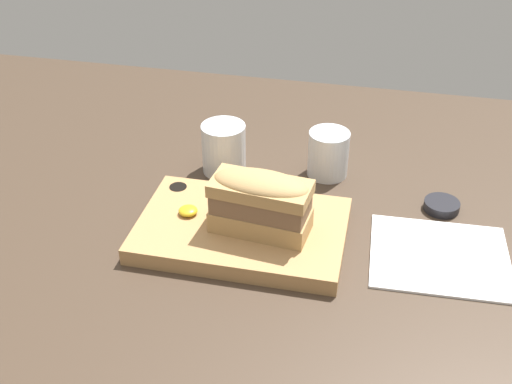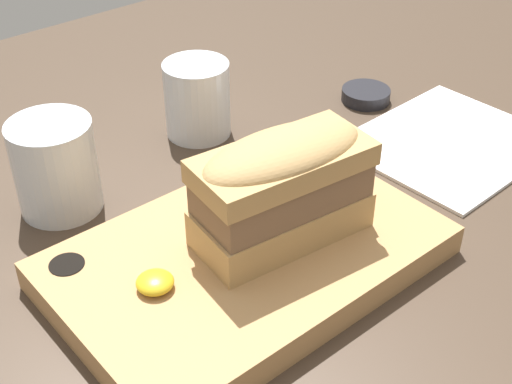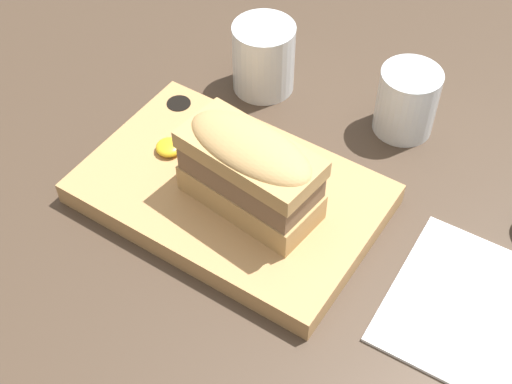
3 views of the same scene
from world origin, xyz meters
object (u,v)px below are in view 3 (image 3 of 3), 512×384
(serving_board, at_px, (233,194))
(sandwich, at_px, (250,169))
(wine_glass, at_px, (406,103))
(napkin, at_px, (496,319))
(water_glass, at_px, (264,61))

(serving_board, distance_m, sandwich, 0.07)
(wine_glass, xyz_separation_m, napkin, (0.19, -0.20, -0.04))
(water_glass, bearing_deg, napkin, -24.15)
(serving_board, relative_size, napkin, 1.51)
(napkin, bearing_deg, sandwich, -174.77)
(sandwich, height_order, napkin, sandwich)
(napkin, bearing_deg, wine_glass, 134.62)
(napkin, bearing_deg, water_glass, 155.85)
(sandwich, distance_m, napkin, 0.28)
(water_glass, height_order, napkin, water_glass)
(water_glass, bearing_deg, sandwich, -60.79)
(serving_board, height_order, napkin, serving_board)
(sandwich, bearing_deg, napkin, 5.23)
(serving_board, bearing_deg, water_glass, 113.13)
(sandwich, xyz_separation_m, wine_glass, (0.07, 0.22, -0.04))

